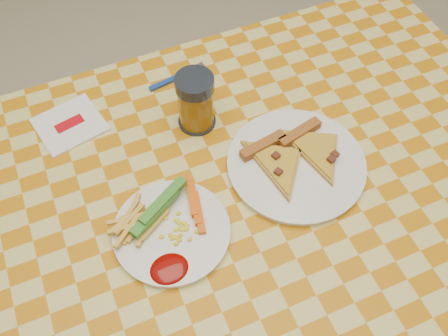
{
  "coord_description": "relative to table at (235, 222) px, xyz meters",
  "views": [
    {
      "loc": [
        -0.2,
        -0.42,
        1.55
      ],
      "look_at": [
        0.01,
        0.07,
        0.78
      ],
      "focal_mm": 40.0,
      "sensor_mm": 36.0,
      "label": 1
    }
  ],
  "objects": [
    {
      "name": "fork",
      "position": [
        0.01,
        0.34,
        0.08
      ],
      "size": [
        0.14,
        0.04,
        0.01
      ],
      "rotation": [
        0.0,
        0.0,
        0.17
      ],
      "color": "navy",
      "rests_on": "table"
    },
    {
      "name": "plate_left",
      "position": [
        -0.13,
        -0.01,
        0.08
      ],
      "size": [
        0.21,
        0.21,
        0.01
      ],
      "primitive_type": "cylinder",
      "rotation": [
        0.0,
        0.0,
        0.02
      ],
      "color": "white",
      "rests_on": "table"
    },
    {
      "name": "napkin",
      "position": [
        -0.24,
        0.3,
        0.08
      ],
      "size": [
        0.15,
        0.14,
        0.01
      ],
      "rotation": [
        0.0,
        0.0,
        0.21
      ],
      "color": "white",
      "rests_on": "table"
    },
    {
      "name": "fries_veggies",
      "position": [
        -0.14,
        0.0,
        0.1
      ],
      "size": [
        0.2,
        0.19,
        0.04
      ],
      "color": "#F9BE4F",
      "rests_on": "plate_left"
    },
    {
      "name": "plate_right",
      "position": [
        0.14,
        0.03,
        0.08
      ],
      "size": [
        0.27,
        0.27,
        0.01
      ],
      "primitive_type": "cylinder",
      "rotation": [
        0.0,
        0.0,
        0.03
      ],
      "color": "white",
      "rests_on": "table"
    },
    {
      "name": "table",
      "position": [
        0.0,
        0.0,
        0.0
      ],
      "size": [
        1.28,
        0.88,
        0.76
      ],
      "color": "white",
      "rests_on": "ground"
    },
    {
      "name": "ground",
      "position": [
        0.0,
        0.0,
        -0.68
      ],
      "size": [
        8.0,
        8.0,
        0.0
      ],
      "primitive_type": "plane",
      "color": "beige",
      "rests_on": "ground"
    },
    {
      "name": "drink_glass",
      "position": [
        0.0,
        0.21,
        0.13
      ],
      "size": [
        0.08,
        0.08,
        0.12
      ],
      "color": "black",
      "rests_on": "table"
    },
    {
      "name": "pizza_slices",
      "position": [
        0.14,
        0.04,
        0.09
      ],
      "size": [
        0.23,
        0.21,
        0.02
      ],
      "color": "gold",
      "rests_on": "plate_right"
    }
  ]
}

